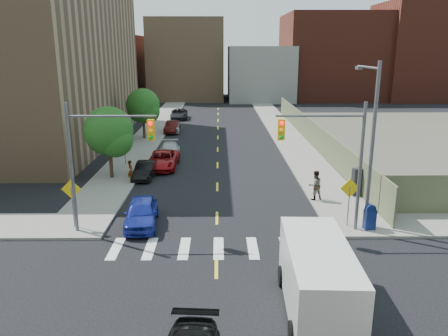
{
  "coord_description": "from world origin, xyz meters",
  "views": [
    {
      "loc": [
        0.14,
        -15.83,
        9.57
      ],
      "look_at": [
        0.46,
        11.79,
        2.0
      ],
      "focal_mm": 35.0,
      "sensor_mm": 36.0,
      "label": 1
    }
  ],
  "objects_px": {
    "parked_car_blue": "(141,213)",
    "mailbox": "(370,217)",
    "pedestrian_east": "(315,185)",
    "parked_car_silver": "(170,150)",
    "parked_car_maroon": "(172,127)",
    "parked_car_white": "(172,126)",
    "parked_car_black": "(145,170)",
    "cargo_van": "(317,275)",
    "payphone": "(356,182)",
    "parked_car_grey": "(179,114)",
    "pedestrian_west": "(131,171)",
    "parked_car_red": "(163,160)"
  },
  "relations": [
    {
      "from": "parked_car_red",
      "to": "cargo_van",
      "type": "bearing_deg",
      "value": -66.26
    },
    {
      "from": "parked_car_maroon",
      "to": "parked_car_grey",
      "type": "distance_m",
      "value": 10.53
    },
    {
      "from": "mailbox",
      "to": "parked_car_black",
      "type": "bearing_deg",
      "value": 135.0
    },
    {
      "from": "parked_car_maroon",
      "to": "pedestrian_west",
      "type": "distance_m",
      "value": 20.24
    },
    {
      "from": "parked_car_silver",
      "to": "pedestrian_east",
      "type": "distance_m",
      "value": 16.08
    },
    {
      "from": "parked_car_black",
      "to": "mailbox",
      "type": "distance_m",
      "value": 17.17
    },
    {
      "from": "mailbox",
      "to": "pedestrian_east",
      "type": "xyz_separation_m",
      "value": [
        -1.94,
        4.79,
        0.28
      ]
    },
    {
      "from": "mailbox",
      "to": "parked_car_grey",
      "type": "bearing_deg",
      "value": 101.03
    },
    {
      "from": "parked_car_black",
      "to": "parked_car_grey",
      "type": "height_order",
      "value": "parked_car_grey"
    },
    {
      "from": "parked_car_white",
      "to": "pedestrian_west",
      "type": "distance_m",
      "value": 20.55
    },
    {
      "from": "cargo_van",
      "to": "mailbox",
      "type": "height_order",
      "value": "cargo_van"
    },
    {
      "from": "cargo_van",
      "to": "mailbox",
      "type": "bearing_deg",
      "value": 60.77
    },
    {
      "from": "parked_car_silver",
      "to": "parked_car_grey",
      "type": "distance_m",
      "value": 22.72
    },
    {
      "from": "parked_car_silver",
      "to": "parked_car_blue",
      "type": "bearing_deg",
      "value": -94.13
    },
    {
      "from": "parked_car_silver",
      "to": "payphone",
      "type": "xyz_separation_m",
      "value": [
        13.55,
        -11.26,
        0.42
      ]
    },
    {
      "from": "pedestrian_east",
      "to": "parked_car_red",
      "type": "bearing_deg",
      "value": -53.1
    },
    {
      "from": "mailbox",
      "to": "pedestrian_east",
      "type": "distance_m",
      "value": 5.18
    },
    {
      "from": "mailbox",
      "to": "parked_car_silver",
      "type": "bearing_deg",
      "value": 118.68
    },
    {
      "from": "parked_car_silver",
      "to": "payphone",
      "type": "relative_size",
      "value": 2.44
    },
    {
      "from": "parked_car_maroon",
      "to": "pedestrian_east",
      "type": "bearing_deg",
      "value": -61.74
    },
    {
      "from": "parked_car_maroon",
      "to": "cargo_van",
      "type": "bearing_deg",
      "value": -73.32
    },
    {
      "from": "parked_car_silver",
      "to": "cargo_van",
      "type": "distance_m",
      "value": 25.42
    },
    {
      "from": "parked_car_grey",
      "to": "cargo_van",
      "type": "height_order",
      "value": "cargo_van"
    },
    {
      "from": "parked_car_white",
      "to": "pedestrian_west",
      "type": "bearing_deg",
      "value": -97.56
    },
    {
      "from": "cargo_van",
      "to": "pedestrian_west",
      "type": "height_order",
      "value": "cargo_van"
    },
    {
      "from": "parked_car_black",
      "to": "cargo_van",
      "type": "height_order",
      "value": "cargo_van"
    },
    {
      "from": "parked_car_maroon",
      "to": "pedestrian_west",
      "type": "bearing_deg",
      "value": -90.12
    },
    {
      "from": "parked_car_black",
      "to": "parked_car_red",
      "type": "bearing_deg",
      "value": 73.89
    },
    {
      "from": "parked_car_white",
      "to": "parked_car_silver",
      "type": "bearing_deg",
      "value": -90.28
    },
    {
      "from": "mailbox",
      "to": "parked_car_maroon",
      "type": "bearing_deg",
      "value": 107.0
    },
    {
      "from": "parked_car_blue",
      "to": "mailbox",
      "type": "relative_size",
      "value": 3.09
    },
    {
      "from": "parked_car_black",
      "to": "parked_car_red",
      "type": "xyz_separation_m",
      "value": [
        0.98,
        2.83,
        0.08
      ]
    },
    {
      "from": "parked_car_blue",
      "to": "parked_car_black",
      "type": "bearing_deg",
      "value": 93.08
    },
    {
      "from": "parked_car_blue",
      "to": "pedestrian_west",
      "type": "height_order",
      "value": "pedestrian_west"
    },
    {
      "from": "parked_car_silver",
      "to": "parked_car_maroon",
      "type": "height_order",
      "value": "parked_car_maroon"
    },
    {
      "from": "mailbox",
      "to": "parked_car_red",
      "type": "bearing_deg",
      "value": 126.03
    },
    {
      "from": "pedestrian_west",
      "to": "parked_car_white",
      "type": "bearing_deg",
      "value": -20.39
    },
    {
      "from": "parked_car_black",
      "to": "pedestrian_east",
      "type": "relative_size",
      "value": 1.98
    },
    {
      "from": "parked_car_blue",
      "to": "mailbox",
      "type": "bearing_deg",
      "value": -9.47
    },
    {
      "from": "cargo_van",
      "to": "pedestrian_east",
      "type": "relative_size",
      "value": 3.1
    },
    {
      "from": "parked_car_black",
      "to": "payphone",
      "type": "height_order",
      "value": "payphone"
    },
    {
      "from": "parked_car_silver",
      "to": "parked_car_grey",
      "type": "relative_size",
      "value": 0.9
    },
    {
      "from": "parked_car_grey",
      "to": "mailbox",
      "type": "bearing_deg",
      "value": -73.63
    },
    {
      "from": "parked_car_maroon",
      "to": "parked_car_white",
      "type": "bearing_deg",
      "value": 97.14
    },
    {
      "from": "cargo_van",
      "to": "parked_car_grey",
      "type": "bearing_deg",
      "value": 103.63
    },
    {
      "from": "parked_car_white",
      "to": "pedestrian_west",
      "type": "relative_size",
      "value": 2.61
    },
    {
      "from": "payphone",
      "to": "pedestrian_west",
      "type": "relative_size",
      "value": 1.14
    },
    {
      "from": "parked_car_black",
      "to": "parked_car_silver",
      "type": "relative_size",
      "value": 0.84
    },
    {
      "from": "mailbox",
      "to": "pedestrian_east",
      "type": "bearing_deg",
      "value": 103.9
    },
    {
      "from": "parked_car_silver",
      "to": "pedestrian_west",
      "type": "relative_size",
      "value": 2.78
    }
  ]
}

